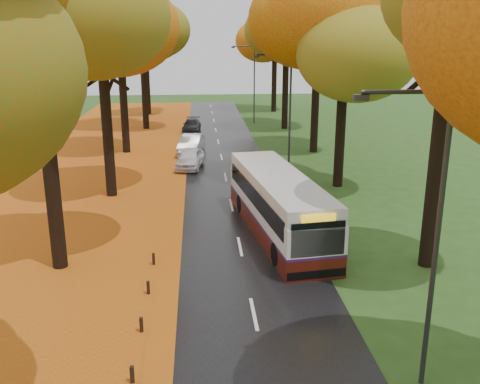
{
  "coord_description": "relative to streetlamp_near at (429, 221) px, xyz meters",
  "views": [
    {
      "loc": [
        -1.76,
        -4.12,
        9.21
      ],
      "look_at": [
        0.0,
        17.94,
        2.6
      ],
      "focal_mm": 40.0,
      "sensor_mm": 36.0,
      "label": 1
    }
  ],
  "objects": [
    {
      "name": "road",
      "position": [
        -3.95,
        17.0,
        -4.69
      ],
      "size": [
        6.5,
        90.0,
        0.04
      ],
      "primitive_type": "cube",
      "color": "black",
      "rests_on": "ground"
    },
    {
      "name": "car_white",
      "position": [
        -6.3,
        24.73,
        -3.99
      ],
      "size": [
        2.28,
        4.24,
        1.37
      ],
      "primitive_type": "imported",
      "rotation": [
        0.0,
        0.0,
        -0.17
      ],
      "color": "white",
      "rests_on": "road"
    },
    {
      "name": "centre_line",
      "position": [
        -3.95,
        17.0,
        -4.67
      ],
      "size": [
        0.12,
        90.0,
        0.01
      ],
      "primitive_type": "cube",
      "color": "silver",
      "rests_on": "road"
    },
    {
      "name": "leaf_drift",
      "position": [
        -7.0,
        17.0,
        -4.67
      ],
      "size": [
        0.9,
        90.0,
        0.01
      ],
      "primitive_type": "cube",
      "color": "orange",
      "rests_on": "road"
    },
    {
      "name": "streetlamp_near",
      "position": [
        0.0,
        0.0,
        0.0
      ],
      "size": [
        2.45,
        0.18,
        8.0
      ],
      "color": "#333538",
      "rests_on": "ground"
    },
    {
      "name": "trees_right",
      "position": [
        3.24,
        18.91,
        4.98
      ],
      "size": [
        9.3,
        74.2,
        13.96
      ],
      "color": "black",
      "rests_on": "ground"
    },
    {
      "name": "leaf_verge",
      "position": [
        -12.95,
        17.0,
        -4.7
      ],
      "size": [
        12.0,
        90.0,
        0.02
      ],
      "primitive_type": "cube",
      "color": "#8B340C",
      "rests_on": "ground"
    },
    {
      "name": "car_silver",
      "position": [
        -6.24,
        29.59,
        -3.94
      ],
      "size": [
        2.3,
        4.63,
        1.46
      ],
      "primitive_type": "imported",
      "rotation": [
        0.0,
        0.0,
        -0.18
      ],
      "color": "#9FA2A7",
      "rests_on": "road"
    },
    {
      "name": "car_dark",
      "position": [
        -6.3,
        39.46,
        -4.09
      ],
      "size": [
        1.92,
        4.11,
        1.16
      ],
      "primitive_type": "imported",
      "rotation": [
        0.0,
        0.0,
        -0.08
      ],
      "color": "black",
      "rests_on": "road"
    },
    {
      "name": "trees_left",
      "position": [
        -11.13,
        19.06,
        4.82
      ],
      "size": [
        9.2,
        74.0,
        13.88
      ],
      "color": "black",
      "rests_on": "ground"
    },
    {
      "name": "bus",
      "position": [
        -1.99,
        11.59,
        -3.19
      ],
      "size": [
        3.86,
        10.96,
        2.82
      ],
      "rotation": [
        0.0,
        0.0,
        0.13
      ],
      "color": "#49120B",
      "rests_on": "road"
    },
    {
      "name": "streetlamp_far",
      "position": [
        0.0,
        44.0,
        0.0
      ],
      "size": [
        2.45,
        0.18,
        8.0
      ],
      "color": "#333538",
      "rests_on": "ground"
    },
    {
      "name": "streetlamp_mid",
      "position": [
        0.0,
        22.0,
        0.0
      ],
      "size": [
        2.45,
        0.18,
        8.0
      ],
      "color": "#333538",
      "rests_on": "ground"
    }
  ]
}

